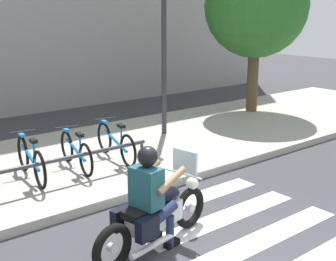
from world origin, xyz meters
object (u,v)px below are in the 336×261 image
at_px(rider, 151,191).
at_px(bike_rack, 68,160).
at_px(bicycle_3, 115,143).
at_px(motorcycle, 155,215).
at_px(bicycle_2, 76,151).
at_px(tree_near_rack, 256,6).
at_px(street_lamp, 164,40).
at_px(bicycle_1, 31,160).

bearing_deg(rider, bike_rack, 88.52).
bearing_deg(bicycle_3, motorcycle, -113.08).
distance_m(motorcycle, bicycle_2, 3.07).
height_order(bicycle_2, bike_rack, bicycle_2).
bearing_deg(tree_near_rack, street_lamp, -173.73).
bearing_deg(bicycle_2, rider, -99.33).
relative_size(bicycle_1, street_lamp, 0.44).
height_order(motorcycle, bicycle_3, motorcycle).
bearing_deg(bicycle_1, bicycle_3, 0.01).
distance_m(motorcycle, tree_near_rack, 8.69).
bearing_deg(rider, bicycle_1, 96.94).
xyz_separation_m(rider, bicycle_2, (0.50, 3.05, -0.32)).
relative_size(bicycle_1, bike_rack, 0.53).
bearing_deg(bike_rack, street_lamp, 25.06).
distance_m(bicycle_1, bicycle_2, 0.87).
bearing_deg(motorcycle, bike_rack, 90.32).
xyz_separation_m(bicycle_3, bike_rack, (-1.31, -0.55, 0.05)).
relative_size(motorcycle, tree_near_rack, 0.45).
xyz_separation_m(bicycle_1, tree_near_rack, (7.40, 1.40, 2.67)).
bearing_deg(motorcycle, bicycle_3, 66.92).
bearing_deg(street_lamp, bicycle_2, -160.90).
bearing_deg(street_lamp, motorcycle, -129.33).
bearing_deg(street_lamp, tree_near_rack, 6.27).
bearing_deg(bicycle_1, bike_rack, -51.81).
height_order(bike_rack, street_lamp, street_lamp).
distance_m(motorcycle, bicycle_1, 3.07).
bearing_deg(bicycle_1, rider, -83.06).
distance_m(motorcycle, street_lamp, 5.57).
bearing_deg(bicycle_3, tree_near_rack, 13.90).
xyz_separation_m(rider, bicycle_1, (-0.37, 3.05, -0.30)).
height_order(motorcycle, bicycle_1, motorcycle).
height_order(rider, street_lamp, street_lamp).
bearing_deg(bike_rack, bicycle_3, 22.95).
bearing_deg(bicycle_3, rider, -114.24).
relative_size(bicycle_1, bicycle_3, 0.99).
distance_m(rider, bicycle_1, 3.09).
height_order(street_lamp, tree_near_rack, tree_near_rack).
relative_size(rider, bicycle_3, 0.82).
distance_m(rider, street_lamp, 5.51).
bearing_deg(bike_rack, rider, -91.48).
relative_size(motorcycle, bicycle_3, 1.20).
bearing_deg(tree_near_rack, bicycle_3, -166.10).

